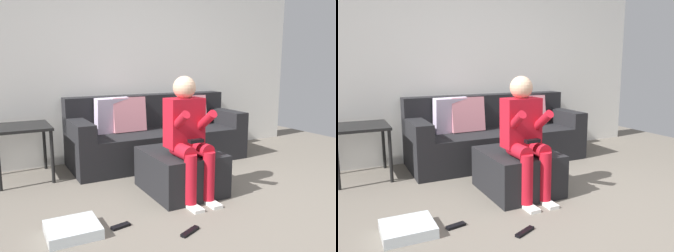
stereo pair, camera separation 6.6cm
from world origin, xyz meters
The scene contains 10 objects.
ground_plane centered at (0.00, 0.00, 0.00)m, with size 7.04×7.04×0.00m, color #6B6359.
wall_back centered at (0.00, 2.44, 1.39)m, with size 5.41×0.10×2.79m, color silver.
couch_sectional centered at (0.15, 2.03, 0.34)m, with size 2.27×0.86×0.86m.
ottoman centered at (-0.12, 0.89, 0.21)m, with size 0.68×0.79×0.42m, color black.
person_seated centered at (-0.14, 0.71, 0.64)m, with size 0.35×0.56×1.16m.
storage_bin centered at (-1.28, 0.48, 0.04)m, with size 0.39×0.36×0.08m, color silver.
side_table centered at (-1.47, 2.02, 0.53)m, with size 0.58×0.63×0.61m.
remote_near_ottoman centered at (-0.49, 0.09, 0.01)m, with size 0.19×0.04×0.02m, color black.
remote_by_storage_bin centered at (-0.93, 0.42, 0.01)m, with size 0.16×0.05×0.02m, color black.
remote_under_side_table centered at (-1.34, 0.49, 0.01)m, with size 0.18×0.06×0.02m, color black.
Camera 1 is at (-1.75, -1.97, 1.27)m, focal length 36.58 mm.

